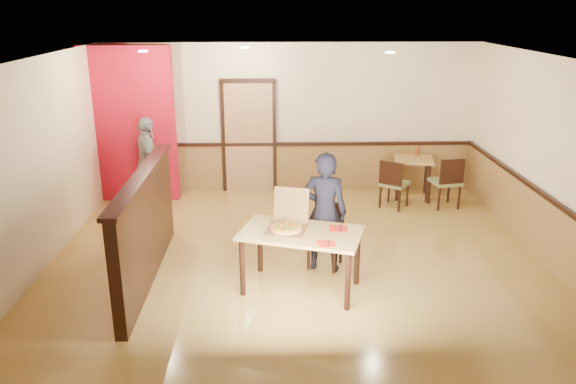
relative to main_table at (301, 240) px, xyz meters
name	(u,v)px	position (x,y,z in m)	size (l,w,h in m)	color
floor	(299,269)	(0.01, 0.57, -0.68)	(7.00, 7.00, 0.00)	tan
ceiling	(301,61)	(0.01, 0.57, 2.12)	(7.00, 7.00, 0.00)	black
wall_back	(291,119)	(0.01, 4.07, 0.72)	(7.00, 7.00, 0.00)	#FEE9C7
wall_left	(27,173)	(-3.49, 0.57, 0.72)	(7.00, 7.00, 0.00)	#FEE9C7
wall_right	(566,169)	(3.51, 0.57, 0.72)	(7.00, 7.00, 0.00)	#FEE9C7
wainscot_back	(291,167)	(0.01, 4.04, -0.23)	(7.00, 0.04, 0.90)	olive
chair_rail_back	(291,144)	(0.01, 4.02, 0.24)	(7.00, 0.06, 0.06)	black
wainscot_right	(553,236)	(3.48, 0.57, -0.23)	(0.04, 7.00, 0.90)	olive
chair_rail_right	(556,204)	(3.46, 0.57, 0.24)	(0.06, 7.00, 0.06)	black
back_door	(249,137)	(-0.79, 4.03, 0.37)	(0.90, 0.06, 2.10)	tan
booth_partition	(146,226)	(-1.99, 0.37, 0.05)	(0.20, 3.10, 1.44)	black
red_accent_panel	(130,125)	(-2.89, 3.57, 0.72)	(1.60, 0.20, 2.78)	#B60D25
spot_a	(143,51)	(-2.29, 2.37, 2.10)	(0.14, 0.14, 0.02)	#FFF2B2
spot_b	(244,48)	(-0.79, 3.07, 2.10)	(0.14, 0.14, 0.02)	#FFF2B2
spot_c	(390,52)	(1.41, 2.07, 2.10)	(0.14, 0.14, 0.02)	#FFF2B2
main_table	(301,240)	(0.00, 0.00, 0.00)	(1.66, 1.25, 0.79)	#AB8748
diner_chair	(327,232)	(0.39, 0.72, -0.20)	(0.56, 0.56, 0.88)	olive
side_chair_left	(393,182)	(1.77, 2.95, -0.20)	(0.61, 0.61, 0.88)	olive
side_chair_right	(447,180)	(2.72, 2.94, -0.17)	(0.54, 0.54, 0.94)	olive
side_table	(413,167)	(2.26, 3.56, -0.11)	(0.82, 0.82, 0.75)	#AB8748
diner	(325,212)	(0.34, 0.58, 0.15)	(0.60, 0.40, 1.65)	black
passerby	(148,162)	(-2.54, 3.19, 0.13)	(0.95, 0.39, 1.61)	gray
pizza_box	(287,226)	(-0.17, 0.05, 0.17)	(0.58, 0.64, 0.48)	brown
pizza	(286,228)	(-0.19, 0.01, 0.16)	(0.39, 0.39, 0.03)	#DA994F
napkin_near	(326,244)	(0.28, -0.38, 0.11)	(0.22, 0.22, 0.01)	red
napkin_far	(338,228)	(0.47, 0.08, 0.11)	(0.24, 0.24, 0.01)	red
condiment	(417,152)	(2.35, 3.70, 0.15)	(0.07, 0.07, 0.17)	brown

